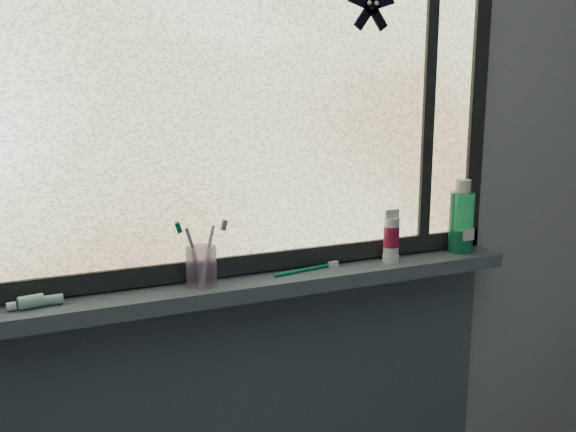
# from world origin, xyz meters

# --- Properties ---
(wall_back) EXTENTS (3.00, 0.01, 2.50)m
(wall_back) POSITION_xyz_m (0.00, 1.30, 1.25)
(wall_back) COLOR #9EA3A8
(wall_back) RESTS_ON ground
(windowsill) EXTENTS (1.62, 0.14, 0.04)m
(windowsill) POSITION_xyz_m (0.00, 1.23, 1.00)
(windowsill) COLOR #47535F
(windowsill) RESTS_ON wall_back
(window_pane) EXTENTS (1.50, 0.01, 1.00)m
(window_pane) POSITION_xyz_m (0.00, 1.28, 1.53)
(window_pane) COLOR silver
(window_pane) RESTS_ON wall_back
(frame_bottom) EXTENTS (1.60, 0.03, 0.05)m
(frame_bottom) POSITION_xyz_m (0.00, 1.28, 1.05)
(frame_bottom) COLOR black
(frame_bottom) RESTS_ON windowsill
(frame_right) EXTENTS (0.05, 0.03, 1.10)m
(frame_right) POSITION_xyz_m (0.78, 1.28, 1.53)
(frame_right) COLOR black
(frame_right) RESTS_ON wall_back
(frame_mullion) EXTENTS (0.03, 0.03, 1.00)m
(frame_mullion) POSITION_xyz_m (0.60, 1.28, 1.53)
(frame_mullion) COLOR black
(frame_mullion) RESTS_ON wall_back
(starfish_sticker) EXTENTS (0.15, 0.02, 0.15)m
(starfish_sticker) POSITION_xyz_m (0.40, 1.27, 1.72)
(starfish_sticker) COLOR black
(starfish_sticker) RESTS_ON window_pane
(toothpaste_tube) EXTENTS (0.18, 0.05, 0.03)m
(toothpaste_tube) POSITION_xyz_m (-0.48, 1.23, 1.04)
(toothpaste_tube) COLOR silver
(toothpaste_tube) RESTS_ON windowsill
(toothbrush_cup) EXTENTS (0.09, 0.09, 0.10)m
(toothbrush_cup) POSITION_xyz_m (-0.10, 1.23, 1.07)
(toothbrush_cup) COLOR #A88CB9
(toothbrush_cup) RESTS_ON windowsill
(toothbrush_lying) EXTENTS (0.22, 0.06, 0.01)m
(toothbrush_lying) POSITION_xyz_m (0.18, 1.23, 1.03)
(toothbrush_lying) COLOR #0C7157
(toothbrush_lying) RESTS_ON windowsill
(mouthwash_bottle) EXTENTS (0.09, 0.09, 0.18)m
(mouthwash_bottle) POSITION_xyz_m (0.71, 1.23, 1.13)
(mouthwash_bottle) COLOR #20A56D
(mouthwash_bottle) RESTS_ON windowsill
(cream_tube) EXTENTS (0.05, 0.05, 0.11)m
(cream_tube) POSITION_xyz_m (0.46, 1.22, 1.10)
(cream_tube) COLOR silver
(cream_tube) RESTS_ON windowsill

